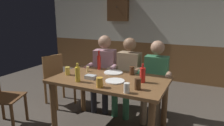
% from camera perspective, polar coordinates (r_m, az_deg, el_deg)
% --- Properties ---
extents(back_wall_upper, '(6.22, 0.12, 1.49)m').
position_cam_1_polar(back_wall_upper, '(5.18, 12.94, 13.61)').
color(back_wall_upper, beige).
extents(back_wall_wainscot, '(6.22, 0.12, 0.91)m').
position_cam_1_polar(back_wall_wainscot, '(5.31, 12.26, 0.58)').
color(back_wall_wainscot, brown).
rests_on(back_wall_wainscot, ground_plane).
extents(dining_table, '(1.52, 0.89, 0.77)m').
position_cam_1_polar(dining_table, '(2.78, -0.66, -6.69)').
color(dining_table, brown).
rests_on(dining_table, ground_plane).
extents(person_0, '(0.54, 0.59, 1.26)m').
position_cam_1_polar(person_0, '(3.53, -2.31, -1.55)').
color(person_0, '#B78493').
rests_on(person_0, ground_plane).
extents(person_1, '(0.51, 0.51, 1.24)m').
position_cam_1_polar(person_1, '(3.36, 4.31, -2.66)').
color(person_1, '#997F60').
rests_on(person_1, ground_plane).
extents(person_2, '(0.51, 0.52, 1.22)m').
position_cam_1_polar(person_2, '(3.22, 11.96, -3.82)').
color(person_2, '#33724C').
rests_on(person_2, ground_plane).
extents(chair_empty_near_right, '(0.57, 0.57, 0.88)m').
position_cam_1_polar(chair_empty_near_right, '(3.37, -28.88, -8.01)').
color(chair_empty_near_right, brown).
rests_on(chair_empty_near_right, ground_plane).
extents(chair_empty_near_left, '(0.56, 0.56, 0.88)m').
position_cam_1_polar(chair_empty_near_left, '(3.89, -15.11, -4.01)').
color(chair_empty_near_left, brown).
rests_on(chair_empty_near_left, ground_plane).
extents(table_candle, '(0.04, 0.04, 0.08)m').
position_cam_1_polar(table_candle, '(3.08, -6.80, -1.65)').
color(table_candle, '#F9E08C').
rests_on(table_candle, dining_table).
extents(condiment_caddy, '(0.14, 0.10, 0.05)m').
position_cam_1_polar(condiment_caddy, '(2.73, -5.99, -3.92)').
color(condiment_caddy, '#B2B7BC').
rests_on(condiment_caddy, dining_table).
extents(plate_0, '(0.27, 0.27, 0.01)m').
position_cam_1_polar(plate_0, '(2.99, 0.37, -2.66)').
color(plate_0, white).
rests_on(plate_0, dining_table).
extents(plate_1, '(0.25, 0.25, 0.01)m').
position_cam_1_polar(plate_1, '(2.62, 0.83, -5.04)').
color(plate_1, white).
rests_on(plate_1, dining_table).
extents(bottle_0, '(0.05, 0.05, 0.30)m').
position_cam_1_polar(bottle_0, '(3.16, -3.65, 0.34)').
color(bottle_0, red).
rests_on(bottle_0, dining_table).
extents(bottle_1, '(0.06, 0.06, 0.24)m').
position_cam_1_polar(bottle_1, '(2.62, -9.56, -3.04)').
color(bottle_1, gold).
rests_on(bottle_1, dining_table).
extents(bottle_2, '(0.07, 0.07, 0.24)m').
position_cam_1_polar(bottle_2, '(2.59, 8.53, -3.28)').
color(bottle_2, red).
rests_on(bottle_2, dining_table).
extents(pint_glass_0, '(0.08, 0.08, 0.12)m').
position_cam_1_polar(pint_glass_0, '(2.41, -3.45, -5.44)').
color(pint_glass_0, gold).
rests_on(pint_glass_0, dining_table).
extents(pint_glass_1, '(0.08, 0.08, 0.13)m').
position_cam_1_polar(pint_glass_1, '(2.35, 7.18, -5.81)').
color(pint_glass_1, '#4C2D19').
rests_on(pint_glass_1, dining_table).
extents(pint_glass_2, '(0.07, 0.07, 0.11)m').
position_cam_1_polar(pint_glass_2, '(2.24, 4.11, -6.96)').
color(pint_glass_2, white).
rests_on(pint_glass_2, dining_table).
extents(pint_glass_3, '(0.07, 0.07, 0.11)m').
position_cam_1_polar(pint_glass_3, '(2.96, -12.31, -2.16)').
color(pint_glass_3, '#E5C64C').
rests_on(pint_glass_3, dining_table).
extents(pint_glass_4, '(0.07, 0.07, 0.12)m').
position_cam_1_polar(pint_glass_4, '(2.90, 5.56, -2.14)').
color(pint_glass_4, '#4C2D19').
rests_on(pint_glass_4, dining_table).
extents(wall_dart_cabinet, '(0.56, 0.15, 0.70)m').
position_cam_1_polar(wall_dart_cabinet, '(5.38, 1.65, 15.34)').
color(wall_dart_cabinet, brown).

